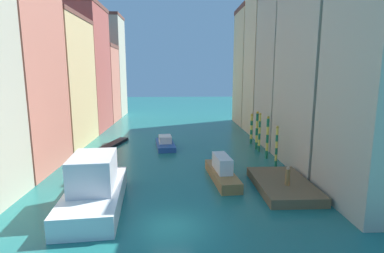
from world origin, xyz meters
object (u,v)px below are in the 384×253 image
(mooring_pole_4, at_px, (251,128))
(gondola_black, at_px, (109,147))
(mooring_pole_0, at_px, (276,146))
(person_on_dock, at_px, (288,177))
(vaporetto_white, at_px, (94,188))
(mooring_pole_1, at_px, (267,137))
(motorboat_1, at_px, (165,143))
(waterfront_dock, at_px, (283,185))
(mooring_pole_3, at_px, (257,130))
(mooring_pole_2, at_px, (260,132))
(motorboat_0, at_px, (222,171))

(mooring_pole_4, distance_m, gondola_black, 18.47)
(mooring_pole_0, distance_m, gondola_black, 20.23)
(person_on_dock, relative_size, mooring_pole_0, 0.35)
(mooring_pole_0, relative_size, vaporetto_white, 0.45)
(mooring_pole_0, distance_m, vaporetto_white, 17.49)
(mooring_pole_0, relative_size, mooring_pole_1, 0.89)
(motorboat_1, bearing_deg, vaporetto_white, -104.05)
(mooring_pole_1, xyz_separation_m, gondola_black, (-18.28, 5.39, -2.21))
(waterfront_dock, distance_m, mooring_pole_3, 12.98)
(waterfront_dock, bearing_deg, gondola_black, 140.23)
(vaporetto_white, distance_m, motorboat_1, 17.31)
(mooring_pole_0, height_order, mooring_pole_2, mooring_pole_2)
(mooring_pole_2, xyz_separation_m, motorboat_1, (-11.19, 2.63, -1.86))
(mooring_pole_3, bearing_deg, mooring_pole_2, -89.28)
(mooring_pole_2, bearing_deg, waterfront_dock, -95.89)
(person_on_dock, height_order, mooring_pole_4, mooring_pole_4)
(mooring_pole_4, height_order, motorboat_0, mooring_pole_4)
(mooring_pole_3, bearing_deg, vaporetto_white, -135.18)
(mooring_pole_0, bearing_deg, mooring_pole_3, 90.61)
(waterfront_dock, height_order, motorboat_1, motorboat_1)
(waterfront_dock, distance_m, motorboat_0, 5.17)
(person_on_dock, xyz_separation_m, mooring_pole_4, (1.30, 16.79, 0.66))
(motorboat_0, bearing_deg, mooring_pole_3, 61.02)
(mooring_pole_1, distance_m, mooring_pole_2, 2.87)
(person_on_dock, xyz_separation_m, mooring_pole_2, (1.21, 12.54, 0.98))
(mooring_pole_3, distance_m, gondola_black, 18.37)
(motorboat_0, bearing_deg, mooring_pole_4, 66.53)
(mooring_pole_1, bearing_deg, mooring_pole_2, 91.60)
(motorboat_1, bearing_deg, mooring_pole_2, -13.23)
(vaporetto_white, xyz_separation_m, motorboat_1, (4.20, 16.77, -0.86))
(motorboat_0, bearing_deg, mooring_pole_1, 47.51)
(vaporetto_white, bearing_deg, gondola_black, 99.58)
(mooring_pole_1, bearing_deg, motorboat_0, -132.49)
(waterfront_dock, relative_size, gondola_black, 0.76)
(waterfront_dock, xyz_separation_m, motorboat_0, (-4.57, 2.37, 0.42))
(mooring_pole_2, distance_m, vaporetto_white, 20.92)
(person_on_dock, relative_size, gondola_black, 0.15)
(mooring_pole_4, bearing_deg, gondola_black, -174.58)
(vaporetto_white, bearing_deg, mooring_pole_2, 42.58)
(person_on_dock, distance_m, motorboat_0, 5.65)
(mooring_pole_2, height_order, vaporetto_white, mooring_pole_2)
(gondola_black, bearing_deg, motorboat_1, 0.93)
(mooring_pole_1, xyz_separation_m, motorboat_0, (-5.86, -6.39, -1.61))
(mooring_pole_2, bearing_deg, motorboat_1, 166.77)
(motorboat_1, bearing_deg, mooring_pole_1, -26.02)
(waterfront_dock, distance_m, person_on_dock, 1.38)
(mooring_pole_0, xyz_separation_m, gondola_black, (-18.26, 8.50, -1.94))
(motorboat_0, bearing_deg, waterfront_dock, -27.35)
(person_on_dock, distance_m, motorboat_1, 18.18)
(mooring_pole_1, bearing_deg, motorboat_1, 153.98)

